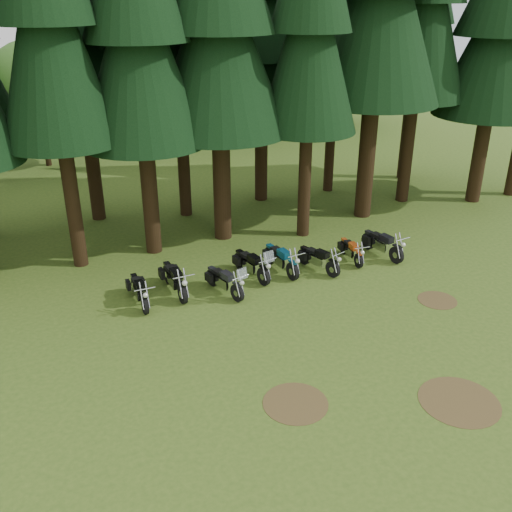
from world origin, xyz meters
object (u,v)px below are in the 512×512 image
(motorcycle_1, at_px, (175,280))
(motorcycle_4, at_px, (281,260))
(motorcycle_0, at_px, (139,292))
(motorcycle_5, at_px, (318,260))
(motorcycle_2, at_px, (225,282))
(motorcycle_7, at_px, (382,245))
(motorcycle_3, at_px, (252,265))
(motorcycle_6, at_px, (351,251))

(motorcycle_1, relative_size, motorcycle_4, 1.02)
(motorcycle_0, bearing_deg, motorcycle_5, -1.73)
(motorcycle_2, distance_m, motorcycle_5, 4.10)
(motorcycle_1, xyz_separation_m, motorcycle_4, (4.35, -0.27, -0.01))
(motorcycle_2, height_order, motorcycle_7, motorcycle_2)
(motorcycle_2, relative_size, motorcycle_7, 0.93)
(motorcycle_7, bearing_deg, motorcycle_0, 171.08)
(motorcycle_1, height_order, motorcycle_4, motorcycle_1)
(motorcycle_0, xyz_separation_m, motorcycle_1, (1.39, 0.17, 0.05))
(motorcycle_1, bearing_deg, motorcycle_5, -6.89)
(motorcycle_2, xyz_separation_m, motorcycle_5, (4.10, 0.02, -0.01))
(motorcycle_1, bearing_deg, motorcycle_3, -1.49)
(motorcycle_2, xyz_separation_m, motorcycle_6, (5.83, 0.17, -0.06))
(motorcycle_1, xyz_separation_m, motorcycle_2, (1.60, -0.91, -0.04))
(motorcycle_0, height_order, motorcycle_4, motorcycle_4)
(motorcycle_4, bearing_deg, motorcycle_7, -10.75)
(motorcycle_4, relative_size, motorcycle_6, 1.20)
(motorcycle_5, height_order, motorcycle_7, motorcycle_7)
(motorcycle_7, bearing_deg, motorcycle_6, 166.81)
(motorcycle_2, xyz_separation_m, motorcycle_7, (7.25, -0.04, 0.03))
(motorcycle_0, bearing_deg, motorcycle_3, 3.82)
(motorcycle_4, bearing_deg, motorcycle_0, 176.76)
(motorcycle_5, bearing_deg, motorcycle_1, 157.50)
(motorcycle_0, xyz_separation_m, motorcycle_7, (10.25, -0.78, 0.04))
(motorcycle_4, bearing_deg, motorcycle_5, -26.53)
(motorcycle_6, bearing_deg, motorcycle_4, -178.03)
(motorcycle_5, distance_m, motorcycle_6, 1.73)
(motorcycle_0, bearing_deg, motorcycle_4, 2.99)
(motorcycle_3, relative_size, motorcycle_6, 1.21)
(motorcycle_6, relative_size, motorcycle_7, 0.82)
(motorcycle_5, bearing_deg, motorcycle_4, 142.00)
(motorcycle_6, height_order, motorcycle_7, motorcycle_7)
(motorcycle_4, bearing_deg, motorcycle_2, -169.23)
(motorcycle_2, relative_size, motorcycle_6, 1.13)
(motorcycle_4, relative_size, motorcycle_7, 0.99)
(motorcycle_0, height_order, motorcycle_1, motorcycle_1)
(motorcycle_0, height_order, motorcycle_5, motorcycle_0)
(motorcycle_0, distance_m, motorcycle_4, 5.75)
(motorcycle_5, relative_size, motorcycle_7, 0.91)
(motorcycle_0, distance_m, motorcycle_1, 1.41)
(motorcycle_7, bearing_deg, motorcycle_4, 166.89)
(motorcycle_4, bearing_deg, motorcycle_6, -10.71)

